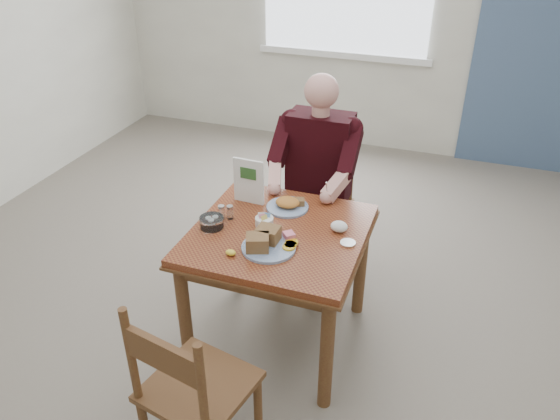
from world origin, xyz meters
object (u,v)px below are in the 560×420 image
at_px(far_plate, 288,204).
at_px(table, 279,248).
at_px(diner, 316,166).
at_px(chair_near, 192,391).
at_px(near_plate, 267,242).
at_px(chair_far, 319,205).

bearing_deg(far_plate, table, -83.26).
xyz_separation_m(table, diner, (0.00, 0.71, 0.17)).
height_order(diner, far_plate, diner).
bearing_deg(chair_near, near_plate, 85.47).
distance_m(chair_far, chair_near, 1.71).
relative_size(diner, far_plate, 4.49).
xyz_separation_m(chair_far, far_plate, (-0.03, -0.55, 0.30)).
bearing_deg(table, near_plate, -90.68).
bearing_deg(chair_near, chair_far, 87.96).
height_order(table, diner, diner).
xyz_separation_m(chair_near, far_plate, (0.03, 1.16, 0.30)).
relative_size(table, near_plate, 2.80).
bearing_deg(far_plate, near_plate, -86.30).
height_order(table, chair_near, chair_near).
relative_size(chair_far, diner, 0.69).
distance_m(chair_far, diner, 0.34).
xyz_separation_m(chair_far, near_plate, (-0.00, -0.97, 0.31)).
height_order(table, chair_far, chair_far).
bearing_deg(table, far_plate, 96.74).
bearing_deg(far_plate, chair_near, -91.59).
bearing_deg(near_plate, far_plate, 93.70).
bearing_deg(diner, chair_near, -92.15).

